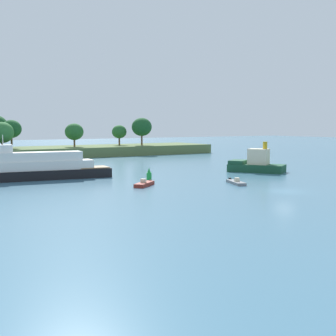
# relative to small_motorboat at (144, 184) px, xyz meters

# --- Properties ---
(ground_plane) EXTENTS (400.00, 400.00, 0.00)m
(ground_plane) POSITION_rel_small_motorboat_xyz_m (11.77, -12.99, -0.26)
(ground_plane) COLOR teal
(treeline_island) EXTENTS (91.09, 16.49, 10.66)m
(treeline_island) POSITION_rel_small_motorboat_xyz_m (3.38, 58.18, 2.22)
(treeline_island) COLOR #566B3D
(treeline_island) RESTS_ON ground
(small_motorboat) EXTENTS (4.13, 3.74, 0.97)m
(small_motorboat) POSITION_rel_small_motorboat_xyz_m (0.00, 0.00, 0.00)
(small_motorboat) COLOR maroon
(small_motorboat) RESTS_ON ground
(fishing_skiff) EXTENTS (2.75, 4.83, 0.87)m
(fishing_skiff) POSITION_rel_small_motorboat_xyz_m (11.31, -4.77, -0.05)
(fishing_skiff) COLOR slate
(fishing_skiff) RESTS_ON ground
(white_riverboat) EXTENTS (24.54, 6.75, 6.47)m
(white_riverboat) POSITION_rel_small_motorboat_xyz_m (-11.05, 14.54, 1.46)
(white_riverboat) COLOR black
(white_riverboat) RESTS_ON ground
(tugboat) EXTENTS (8.31, 9.86, 5.07)m
(tugboat) POSITION_rel_small_motorboat_xyz_m (24.51, 5.45, 1.03)
(tugboat) COLOR #19472D
(tugboat) RESTS_ON ground
(channel_buoy_red) EXTENTS (0.70, 0.70, 1.90)m
(channel_buoy_red) POSITION_rel_small_motorboat_xyz_m (-6.39, 30.59, 0.55)
(channel_buoy_red) COLOR red
(channel_buoy_red) RESTS_ON ground
(channel_buoy_green) EXTENTS (0.70, 0.70, 1.90)m
(channel_buoy_green) POSITION_rel_small_motorboat_xyz_m (2.99, 3.92, 0.55)
(channel_buoy_green) COLOR green
(channel_buoy_green) RESTS_ON ground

